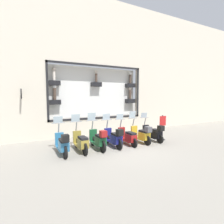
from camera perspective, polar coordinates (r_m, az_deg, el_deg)
name	(u,v)px	position (r m, az deg, el deg)	size (l,w,h in m)	color
ground_plane	(126,148)	(8.63, 4.69, -11.69)	(120.00, 120.00, 0.00)	gray
building_facade	(97,66)	(11.62, -4.96, 14.73)	(1.19, 36.00, 8.66)	beige
scooter_black_0	(154,133)	(10.03, 13.46, -6.70)	(1.79, 0.61, 1.53)	black
scooter_yellow_1	(142,134)	(9.52, 9.63, -7.22)	(1.80, 0.60, 1.64)	black
scooter_red_2	(128,137)	(9.11, 5.20, -8.07)	(1.79, 0.60, 1.53)	black
scooter_navy_3	(114,138)	(8.64, 0.71, -8.38)	(1.80, 0.60, 1.58)	black
scooter_green_4	(99,139)	(8.30, -4.42, -8.91)	(1.81, 0.60, 1.67)	black
scooter_olive_5	(81,142)	(8.08, -10.08, -9.67)	(1.81, 0.61, 1.63)	black
scooter_teal_6	(63,144)	(7.82, -15.85, -10.04)	(1.81, 0.61, 1.57)	black
shop_sign_post	(162,127)	(10.44, 16.16, -4.67)	(0.36, 0.45, 1.42)	#232326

